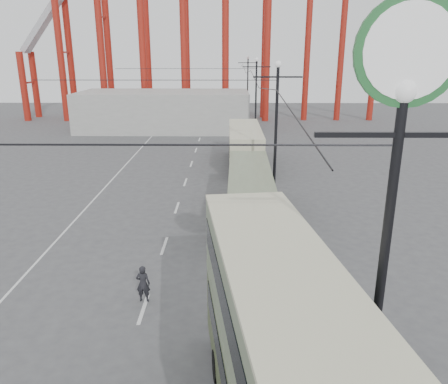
{
  "coord_description": "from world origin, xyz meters",
  "views": [
    {
      "loc": [
        2.36,
        -11.2,
        9.77
      ],
      "look_at": [
        2.18,
        10.04,
        3.0
      ],
      "focal_mm": 35.0,
      "sensor_mm": 36.0,
      "label": 1
    }
  ],
  "objects_px": {
    "single_decker_green": "(250,192)",
    "lamp_post_near": "(396,157)",
    "pedestrian": "(143,284)",
    "single_decker_cream": "(245,144)",
    "double_decker_bus": "(279,354)"
  },
  "relations": [
    {
      "from": "single_decker_green",
      "to": "single_decker_cream",
      "type": "relative_size",
      "value": 1.0
    },
    {
      "from": "single_decker_green",
      "to": "lamp_post_near",
      "type": "bearing_deg",
      "value": -82.38
    },
    {
      "from": "lamp_post_near",
      "to": "single_decker_cream",
      "type": "distance_m",
      "value": 31.08
    },
    {
      "from": "double_decker_bus",
      "to": "pedestrian",
      "type": "height_order",
      "value": "double_decker_bus"
    },
    {
      "from": "double_decker_bus",
      "to": "single_decker_cream",
      "type": "relative_size",
      "value": 0.93
    },
    {
      "from": "lamp_post_near",
      "to": "single_decker_cream",
      "type": "bearing_deg",
      "value": 93.19
    },
    {
      "from": "lamp_post_near",
      "to": "double_decker_bus",
      "type": "xyz_separation_m",
      "value": [
        -2.03,
        0.41,
        -4.84
      ]
    },
    {
      "from": "lamp_post_near",
      "to": "single_decker_green",
      "type": "relative_size",
      "value": 0.98
    },
    {
      "from": "lamp_post_near",
      "to": "pedestrian",
      "type": "relative_size",
      "value": 6.81
    },
    {
      "from": "double_decker_bus",
      "to": "single_decker_green",
      "type": "bearing_deg",
      "value": 81.91
    },
    {
      "from": "single_decker_green",
      "to": "single_decker_cream",
      "type": "distance_m",
      "value": 13.62
    },
    {
      "from": "single_decker_cream",
      "to": "pedestrian",
      "type": "relative_size",
      "value": 6.98
    },
    {
      "from": "single_decker_cream",
      "to": "pedestrian",
      "type": "height_order",
      "value": "single_decker_cream"
    },
    {
      "from": "double_decker_bus",
      "to": "single_decker_cream",
      "type": "distance_m",
      "value": 30.08
    },
    {
      "from": "single_decker_green",
      "to": "single_decker_cream",
      "type": "xyz_separation_m",
      "value": [
        0.2,
        13.62,
        0.18
      ]
    }
  ]
}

